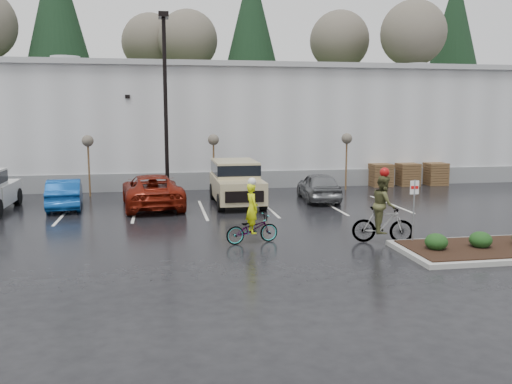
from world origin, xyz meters
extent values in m
plane|color=black|center=(0.00, 0.00, 0.00)|extent=(120.00, 120.00, 0.00)
cube|color=silver|center=(0.00, 22.00, 3.50)|extent=(60.00, 15.00, 7.00)
cube|color=slate|center=(0.00, 14.45, 0.50)|extent=(60.00, 0.12, 1.00)
cube|color=#999B9E|center=(0.00, 22.00, 7.05)|extent=(60.50, 15.50, 0.30)
cube|color=#213616|center=(0.00, 45.00, 3.00)|extent=(80.00, 25.00, 6.00)
cylinder|color=black|center=(-4.00, 12.00, 4.50)|extent=(0.20, 0.20, 9.00)
cube|color=black|center=(-4.00, 12.00, 9.10)|extent=(0.50, 1.00, 0.25)
cylinder|color=#4C381E|center=(-8.00, 13.00, 1.40)|extent=(0.10, 0.10, 2.80)
sphere|color=#544D43|center=(-8.00, 13.00, 2.90)|extent=(0.60, 0.60, 0.60)
cylinder|color=#4C381E|center=(-1.50, 13.00, 1.40)|extent=(0.10, 0.10, 2.80)
sphere|color=#544D43|center=(-1.50, 13.00, 2.90)|extent=(0.60, 0.60, 0.60)
cylinder|color=#4C381E|center=(6.00, 13.00, 1.40)|extent=(0.10, 0.10, 2.80)
sphere|color=#544D43|center=(6.00, 13.00, 2.90)|extent=(0.60, 0.60, 0.60)
cube|color=#4C381E|center=(8.50, 14.00, 0.68)|extent=(1.20, 1.20, 1.35)
cube|color=#4C381E|center=(10.20, 14.00, 0.68)|extent=(1.20, 1.20, 1.35)
cube|color=#4C381E|center=(12.00, 14.00, 0.68)|extent=(1.20, 1.20, 1.35)
ellipsoid|color=black|center=(4.00, -1.00, 0.41)|extent=(0.70, 0.70, 0.52)
ellipsoid|color=black|center=(5.50, -1.00, 0.41)|extent=(0.70, 0.70, 0.52)
cylinder|color=gray|center=(3.80, 0.20, 1.10)|extent=(0.05, 0.05, 2.20)
cube|color=white|center=(3.80, 0.20, 1.95)|extent=(0.30, 0.02, 0.45)
cube|color=red|center=(3.80, 0.19, 1.95)|extent=(0.26, 0.02, 0.10)
imported|color=navy|center=(-8.69, 9.58, 0.68)|extent=(1.90, 4.29, 1.37)
imported|color=maroon|center=(-4.75, 9.18, 0.77)|extent=(3.06, 5.75, 1.54)
imported|color=slate|center=(3.40, 9.63, 0.71)|extent=(2.01, 4.30, 1.42)
imported|color=#3F3F44|center=(-1.35, 1.50, 0.48)|extent=(1.93, 0.99, 0.96)
imported|color=#C9DA0C|center=(-1.35, 1.50, 1.19)|extent=(0.52, 0.68, 1.69)
sphere|color=silver|center=(-1.35, 1.50, 2.09)|extent=(0.28, 0.28, 0.28)
imported|color=#3F3F44|center=(3.00, 0.79, 0.61)|extent=(2.05, 1.10, 1.23)
imported|color=#464726|center=(3.00, 0.79, 1.32)|extent=(0.76, 1.05, 1.94)
sphere|color=#990C0C|center=(3.00, 0.79, 2.40)|extent=(0.32, 0.32, 0.32)
camera|label=1|loc=(-4.33, -16.07, 4.39)|focal=38.00mm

